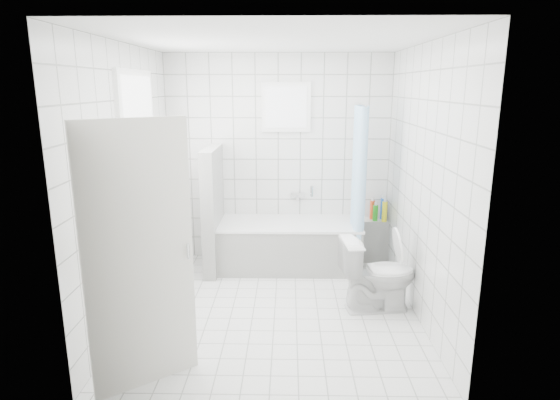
{
  "coord_description": "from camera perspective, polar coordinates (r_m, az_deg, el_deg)",
  "views": [
    {
      "loc": [
        0.14,
        -4.37,
        2.21
      ],
      "look_at": [
        0.04,
        0.35,
        1.05
      ],
      "focal_mm": 30.0,
      "sensor_mm": 36.0,
      "label": 1
    }
  ],
  "objects": [
    {
      "name": "ledge_bottles",
      "position": [
        6.04,
        11.99,
        -1.28
      ],
      "size": [
        0.2,
        0.18,
        0.27
      ],
      "color": "blue",
      "rests_on": "tiled_ledge"
    },
    {
      "name": "wall_back",
      "position": [
        5.94,
        -0.22,
        4.98
      ],
      "size": [
        2.8,
        0.02,
        2.6
      ],
      "primitive_type": "cube",
      "color": "white",
      "rests_on": "ground"
    },
    {
      "name": "bathtub",
      "position": [
        5.82,
        1.17,
        -5.46
      ],
      "size": [
        1.72,
        0.77,
        0.58
      ],
      "color": "white",
      "rests_on": "ground"
    },
    {
      "name": "window_left",
      "position": [
        4.94,
        -16.56,
        6.14
      ],
      "size": [
        0.01,
        0.9,
        1.4
      ],
      "primitive_type": "cube",
      "color": "white",
      "rests_on": "wall_left"
    },
    {
      "name": "wall_left",
      "position": [
        4.72,
        -17.91,
        2.02
      ],
      "size": [
        0.02,
        3.0,
        2.6
      ],
      "primitive_type": "cube",
      "color": "white",
      "rests_on": "ground"
    },
    {
      "name": "window_back",
      "position": [
        5.83,
        0.76,
        11.24
      ],
      "size": [
        0.5,
        0.01,
        0.5
      ],
      "primitive_type": "cube",
      "color": "white",
      "rests_on": "wall_back"
    },
    {
      "name": "wall_right",
      "position": [
        4.64,
        16.9,
        1.89
      ],
      "size": [
        0.02,
        3.0,
        2.6
      ],
      "primitive_type": "cube",
      "color": "white",
      "rests_on": "ground"
    },
    {
      "name": "tiled_ledge",
      "position": [
        6.17,
        11.59,
        -4.77
      ],
      "size": [
        0.4,
        0.24,
        0.55
      ],
      "primitive_type": "cube",
      "color": "white",
      "rests_on": "ground"
    },
    {
      "name": "window_sill",
      "position": [
        5.07,
        -15.51,
        -2.15
      ],
      "size": [
        0.18,
        1.02,
        0.08
      ],
      "primitive_type": "cube",
      "color": "white",
      "rests_on": "wall_left"
    },
    {
      "name": "shower_curtain",
      "position": [
        5.52,
        9.57,
        1.99
      ],
      "size": [
        0.14,
        0.48,
        1.78
      ],
      "primitive_type": null,
      "color": "#51ABEF",
      "rests_on": "curtain_rod"
    },
    {
      "name": "partition_wall",
      "position": [
        5.71,
        -8.15,
        -1.16
      ],
      "size": [
        0.15,
        0.85,
        1.5
      ],
      "primitive_type": "cube",
      "color": "white",
      "rests_on": "ground"
    },
    {
      "name": "wall_front",
      "position": [
        3.01,
        -1.53,
        -3.74
      ],
      "size": [
        2.8,
        0.02,
        2.6
      ],
      "primitive_type": "cube",
      "color": "white",
      "rests_on": "ground"
    },
    {
      "name": "ceiling",
      "position": [
        4.39,
        -0.71,
        18.9
      ],
      "size": [
        3.0,
        3.0,
        0.0
      ],
      "primitive_type": "plane",
      "rotation": [
        3.14,
        0.0,
        0.0
      ],
      "color": "white",
      "rests_on": "ground"
    },
    {
      "name": "tub_faucet",
      "position": [
        5.99,
        2.15,
        0.66
      ],
      "size": [
        0.18,
        0.06,
        0.06
      ],
      "primitive_type": "cube",
      "color": "silver",
      "rests_on": "wall_back"
    },
    {
      "name": "curtain_rod",
      "position": [
        5.54,
        9.75,
        11.43
      ],
      "size": [
        0.02,
        0.8,
        0.02
      ],
      "primitive_type": "cylinder",
      "rotation": [
        1.57,
        0.0,
        0.0
      ],
      "color": "silver",
      "rests_on": "wall_back"
    },
    {
      "name": "sill_bottles",
      "position": [
        5.01,
        -15.57,
        -0.3
      ],
      "size": [
        0.15,
        0.79,
        0.33
      ],
      "color": "#38FFF2",
      "rests_on": "window_sill"
    },
    {
      "name": "toilet",
      "position": [
        4.83,
        11.84,
        -8.84
      ],
      "size": [
        0.78,
        0.51,
        0.75
      ],
      "primitive_type": "imported",
      "rotation": [
        0.0,
        0.0,
        1.7
      ],
      "color": "white",
      "rests_on": "ground"
    },
    {
      "name": "ground",
      "position": [
        4.9,
        -0.62,
        -13.01
      ],
      "size": [
        3.0,
        3.0,
        0.0
      ],
      "primitive_type": "plane",
      "color": "white",
      "rests_on": "ground"
    },
    {
      "name": "door",
      "position": [
        3.52,
        -16.7,
        -6.89
      ],
      "size": [
        0.67,
        0.51,
        2.0
      ],
      "primitive_type": "cube",
      "rotation": [
        0.0,
        0.0,
        -0.93
      ],
      "color": "silver",
      "rests_on": "ground"
    }
  ]
}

